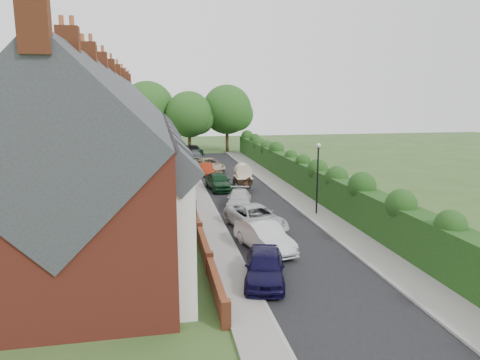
# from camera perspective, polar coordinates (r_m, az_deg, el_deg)

# --- Properties ---
(ground) EXTENTS (140.00, 140.00, 0.00)m
(ground) POSITION_cam_1_polar(r_m,az_deg,el_deg) (26.54, 6.27, -7.28)
(ground) COLOR #2D4C1E
(ground) RESTS_ON ground
(road) EXTENTS (6.00, 58.00, 0.02)m
(road) POSITION_cam_1_polar(r_m,az_deg,el_deg) (36.71, 0.52, -2.09)
(road) COLOR black
(road) RESTS_ON ground
(pavement_hedge_side) EXTENTS (2.20, 58.00, 0.12)m
(pavement_hedge_side) POSITION_cam_1_polar(r_m,az_deg,el_deg) (37.70, 6.64, -1.74)
(pavement_hedge_side) COLOR gray
(pavement_hedge_side) RESTS_ON ground
(pavement_house_side) EXTENTS (1.70, 58.00, 0.12)m
(pavement_house_side) POSITION_cam_1_polar(r_m,az_deg,el_deg) (36.16, -5.48, -2.26)
(pavement_house_side) COLOR gray
(pavement_house_side) RESTS_ON ground
(kerb_hedge_side) EXTENTS (0.18, 58.00, 0.13)m
(kerb_hedge_side) POSITION_cam_1_polar(r_m,az_deg,el_deg) (37.40, 5.11, -1.80)
(kerb_hedge_side) COLOR #989893
(kerb_hedge_side) RESTS_ON ground
(kerb_house_side) EXTENTS (0.18, 58.00, 0.13)m
(kerb_house_side) POSITION_cam_1_polar(r_m,az_deg,el_deg) (36.24, -4.22, -2.20)
(kerb_house_side) COLOR #989893
(kerb_house_side) RESTS_ON ground
(hedge) EXTENTS (2.10, 58.00, 2.85)m
(hedge) POSITION_cam_1_polar(r_m,az_deg,el_deg) (37.97, 9.29, 0.65)
(hedge) COLOR #143410
(hedge) RESTS_ON ground
(terrace_row) EXTENTS (9.05, 40.50, 11.50)m
(terrace_row) POSITION_cam_1_polar(r_m,az_deg,el_deg) (34.44, -16.34, 4.15)
(terrace_row) COLOR maroon
(terrace_row) RESTS_ON ground
(garden_wall_row) EXTENTS (0.35, 40.35, 1.10)m
(garden_wall_row) POSITION_cam_1_polar(r_m,az_deg,el_deg) (35.03, -6.97, -2.05)
(garden_wall_row) COLOR brown
(garden_wall_row) RESTS_ON ground
(lamppost) EXTENTS (0.32, 0.32, 5.16)m
(lamppost) POSITION_cam_1_polar(r_m,az_deg,el_deg) (30.53, 10.32, 1.38)
(lamppost) COLOR black
(lamppost) RESTS_ON ground
(tree_far_left) EXTENTS (7.14, 6.80, 9.29)m
(tree_far_left) POSITION_cam_1_polar(r_m,az_deg,el_deg) (64.40, -6.50, 8.54)
(tree_far_left) COLOR #332316
(tree_far_left) RESTS_ON ground
(tree_far_right) EXTENTS (7.98, 7.60, 10.31)m
(tree_far_right) POSITION_cam_1_polar(r_m,az_deg,el_deg) (67.08, -1.43, 9.21)
(tree_far_right) COLOR #332316
(tree_far_right) RESTS_ON ground
(tree_far_back) EXTENTS (8.40, 8.00, 10.82)m
(tree_far_back) POSITION_cam_1_polar(r_m,az_deg,el_deg) (67.19, -11.84, 9.24)
(tree_far_back) COLOR #332316
(tree_far_back) RESTS_ON ground
(car_navy) EXTENTS (2.78, 4.68, 1.49)m
(car_navy) POSITION_cam_1_polar(r_m,az_deg,el_deg) (19.77, 3.30, -11.41)
(car_navy) COLOR black
(car_navy) RESTS_ON ground
(car_silver_a) EXTENTS (2.72, 4.96, 1.55)m
(car_silver_a) POSITION_cam_1_polar(r_m,az_deg,el_deg) (23.64, 3.24, -7.54)
(car_silver_a) COLOR #BBBBC0
(car_silver_a) RESTS_ON ground
(car_silver_b) EXTENTS (3.67, 5.91, 1.53)m
(car_silver_b) POSITION_cam_1_polar(r_m,az_deg,el_deg) (27.20, 2.09, -5.09)
(car_silver_b) COLOR silver
(car_silver_b) RESTS_ON ground
(car_white) EXTENTS (2.71, 4.73, 1.29)m
(car_white) POSITION_cam_1_polar(r_m,az_deg,el_deg) (32.66, -0.13, -2.58)
(car_white) COLOR beige
(car_white) RESTS_ON ground
(car_green) EXTENTS (2.30, 4.81, 1.59)m
(car_green) POSITION_cam_1_polar(r_m,az_deg,el_deg) (38.89, -2.85, -0.19)
(car_green) COLOR black
(car_green) RESTS_ON ground
(car_red) EXTENTS (1.59, 3.96, 1.28)m
(car_red) POSITION_cam_1_polar(r_m,az_deg,el_deg) (46.67, -4.62, 1.45)
(car_red) COLOR maroon
(car_red) RESTS_ON ground
(car_beige) EXTENTS (3.85, 5.94, 1.52)m
(car_beige) POSITION_cam_1_polar(r_m,az_deg,el_deg) (48.77, -4.24, 2.01)
(car_beige) COLOR tan
(car_beige) RESTS_ON ground
(car_grey) EXTENTS (2.31, 4.60, 1.28)m
(car_grey) POSITION_cam_1_polar(r_m,az_deg,el_deg) (57.78, -6.04, 3.24)
(car_grey) COLOR #505357
(car_grey) RESTS_ON ground
(car_black) EXTENTS (2.53, 4.91, 1.60)m
(car_black) POSITION_cam_1_polar(r_m,az_deg,el_deg) (63.30, -6.40, 4.04)
(car_black) COLOR black
(car_black) RESTS_ON ground
(horse) EXTENTS (1.24, 1.85, 1.44)m
(horse) POSITION_cam_1_polar(r_m,az_deg,el_deg) (37.03, 0.95, -0.86)
(horse) COLOR #432618
(horse) RESTS_ON ground
(horse_cart) EXTENTS (1.53, 3.39, 2.44)m
(horse_cart) POSITION_cam_1_polar(r_m,az_deg,el_deg) (38.67, 0.40, 0.67)
(horse_cart) COLOR black
(horse_cart) RESTS_ON ground
(car_extra_far) EXTENTS (2.75, 5.31, 1.43)m
(car_extra_far) POSITION_cam_1_polar(r_m,az_deg,el_deg) (63.51, -6.24, 3.99)
(car_extra_far) COLOR #10361D
(car_extra_far) RESTS_ON ground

